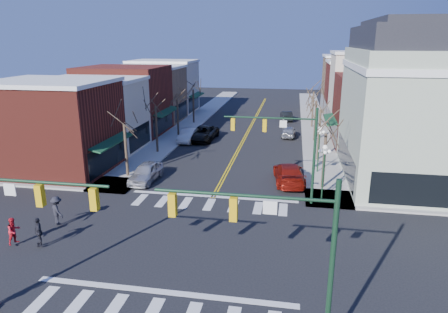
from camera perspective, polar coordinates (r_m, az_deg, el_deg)
The scene contains 35 objects.
ground at distance 24.26m, azimuth -5.21°, elevation -12.54°, with size 160.00×160.00×0.00m, color black.
sidewalk_left at distance 44.53m, azimuth -9.47°, elevation 0.98°, with size 3.50×70.00×0.15m, color #9E9B93.
sidewalk_right at distance 42.21m, azimuth 13.59°, elevation -0.11°, with size 3.50×70.00×0.15m, color #9E9B93.
bldg_left_brick_a at distance 39.36m, azimuth -23.08°, elevation 3.75°, with size 10.00×8.50×8.00m, color maroon.
bldg_left_stucco_a at distance 45.96m, azimuth -17.90°, elevation 5.59°, with size 10.00×7.00×7.50m, color beige.
bldg_left_brick_b at distance 52.99m, azimuth -13.98°, elevation 7.78°, with size 10.00×9.00×8.50m, color maroon.
bldg_left_tan at distance 60.61m, azimuth -10.83°, elevation 8.66°, with size 10.00×7.50×7.80m, color #997854.
bldg_left_stucco_b at distance 67.84m, azimuth -8.54°, elevation 9.73°, with size 10.00×8.00×8.20m, color beige.
bldg_right_brick_a at distance 47.85m, azimuth 21.64°, elevation 5.94°, with size 10.00×8.50×8.00m, color maroon.
bldg_right_stucco at distance 55.25m, azimuth 20.22°, elevation 8.38°, with size 10.00×7.00×10.00m, color beige.
bldg_right_brick_b at distance 62.68m, azimuth 19.01°, elevation 8.64°, with size 10.00×8.00×8.50m, color maroon.
bldg_right_tan at distance 70.51m, azimuth 18.07°, elevation 9.69°, with size 10.00×8.00×9.00m, color #997854.
victorian_corner at distance 36.92m, azimuth 26.92°, elevation 6.74°, with size 12.25×14.25×13.30m.
traffic_mast_near_left at distance 18.64m, azimuth -28.77°, elevation -7.80°, with size 6.60×0.28×7.20m.
traffic_mast_near_right at distance 14.82m, azimuth 8.08°, elevation -11.95°, with size 6.60×0.28×7.20m.
traffic_mast_far_right at distance 28.73m, azimuth 9.19°, elevation 2.06°, with size 6.60×0.28×7.20m.
lamppost_corner at distance 30.35m, azimuth 14.10°, elevation -0.89°, with size 0.36×0.36×4.33m.
lamppost_midblock at distance 36.61m, azimuth 13.45°, elevation 2.08°, with size 0.36×0.36×4.33m.
tree_left_a at distance 35.74m, azimuth -13.81°, elevation 0.75°, with size 0.24×0.24×4.76m, color #382B21.
tree_left_b at distance 42.92m, azimuth -9.61°, elevation 3.76°, with size 0.24×0.24×5.04m, color #382B21.
tree_left_c at distance 50.42m, azimuth -6.60°, elevation 5.46°, with size 0.24×0.24×4.55m, color #382B21.
tree_left_d at distance 57.99m, azimuth -4.38°, elevation 7.11°, with size 0.24×0.24×4.90m, color #382B21.
tree_right_a at distance 32.94m, azimuth 14.09°, elevation -0.72°, with size 0.24×0.24×4.62m, color #382B21.
tree_right_b at distance 40.59m, azimuth 13.41°, elevation 2.93°, with size 0.24×0.24×5.18m, color #382B21.
tree_right_c at distance 48.44m, azimuth 12.90°, elevation 4.88°, with size 0.24×0.24×4.83m, color #382B21.
tree_right_d at distance 56.29m, azimuth 12.55°, elevation 6.53°, with size 0.24×0.24×4.97m, color #382B21.
car_left_near at distance 34.78m, azimuth -11.10°, elevation -2.25°, with size 1.86×4.63×1.58m, color #BBBBC0.
car_left_mid at distance 47.73m, azimuth -5.12°, elevation 3.03°, with size 1.61×4.61×1.52m, color silver.
car_left_far at distance 48.31m, azimuth -2.97°, elevation 3.33°, with size 2.78×6.02×1.67m, color black.
car_right_near at distance 34.17m, azimuth 9.26°, elevation -2.40°, with size 2.36×5.81×1.69m, color maroon.
car_right_mid at distance 50.46m, azimuth 9.21°, elevation 3.54°, with size 1.66×4.12×1.40m, color #A4A4A8.
car_right_far at distance 61.15m, azimuth 8.90°, elevation 5.78°, with size 1.49×4.29×1.41m, color black.
pedestrian_red_b at distance 26.71m, azimuth -27.82°, elevation -9.37°, with size 0.79×0.62×1.62m, color red.
pedestrian_dark_a at distance 25.84m, azimuth -24.98°, elevation -9.69°, with size 1.02×0.42×1.74m, color black.
pedestrian_dark_b at distance 28.13m, azimuth -22.75°, elevation -7.13°, with size 1.23×0.71×1.91m, color black.
Camera 1 is at (5.76, -20.47, 11.69)m, focal length 32.00 mm.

